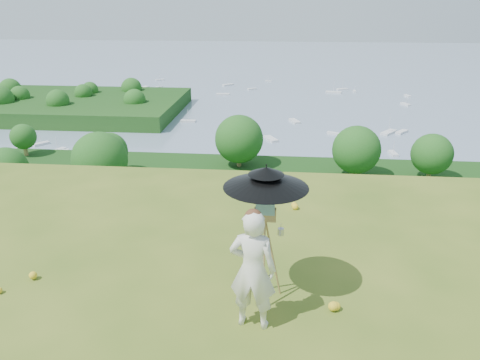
# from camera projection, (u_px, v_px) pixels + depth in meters

# --- Properties ---
(forest_slope) EXTENTS (140.00, 56.00, 22.00)m
(forest_slope) POSITION_uv_depth(u_px,v_px,m) (258.00, 340.00, 48.52)
(forest_slope) COLOR black
(forest_slope) RESTS_ON bay_water
(shoreline_tier) EXTENTS (170.00, 28.00, 8.00)m
(shoreline_tier) POSITION_uv_depth(u_px,v_px,m) (269.00, 226.00, 88.17)
(shoreline_tier) COLOR slate
(shoreline_tier) RESTS_ON bay_water
(bay_water) EXTENTS (700.00, 700.00, 0.00)m
(bay_water) POSITION_uv_depth(u_px,v_px,m) (280.00, 78.00, 240.59)
(bay_water) COLOR slate
(bay_water) RESTS_ON ground
(peninsula) EXTENTS (90.00, 60.00, 12.00)m
(peninsula) POSITION_uv_depth(u_px,v_px,m) (67.00, 98.00, 166.38)
(peninsula) COLOR black
(peninsula) RESTS_ON bay_water
(slope_trees) EXTENTS (110.00, 50.00, 6.00)m
(slope_trees) POSITION_uv_depth(u_px,v_px,m) (260.00, 219.00, 43.45)
(slope_trees) COLOR #195318
(slope_trees) RESTS_ON forest_slope
(harbor_town) EXTENTS (110.00, 22.00, 5.00)m
(harbor_town) POSITION_uv_depth(u_px,v_px,m) (270.00, 195.00, 85.82)
(harbor_town) COLOR silver
(harbor_town) RESTS_ON shoreline_tier
(moored_boats) EXTENTS (140.00, 140.00, 0.70)m
(moored_boats) POSITION_uv_depth(u_px,v_px,m) (243.00, 111.00, 168.22)
(moored_boats) COLOR silver
(moored_boats) RESTS_ON bay_water
(wildflowers) EXTENTS (10.00, 10.50, 0.12)m
(wildflowers) POSITION_uv_depth(u_px,v_px,m) (127.00, 351.00, 5.74)
(wildflowers) COLOR yellow
(wildflowers) RESTS_ON ground
(painter) EXTENTS (0.66, 0.47, 1.69)m
(painter) POSITION_uv_depth(u_px,v_px,m) (253.00, 270.00, 6.01)
(painter) COLOR silver
(painter) RESTS_ON ground
(field_easel) EXTENTS (0.60, 0.60, 1.57)m
(field_easel) POSITION_uv_depth(u_px,v_px,m) (264.00, 251.00, 6.58)
(field_easel) COLOR olive
(field_easel) RESTS_ON ground
(sun_umbrella) EXTENTS (1.16, 1.16, 0.78)m
(sun_umbrella) POSITION_uv_depth(u_px,v_px,m) (266.00, 192.00, 6.28)
(sun_umbrella) COLOR black
(sun_umbrella) RESTS_ON field_easel
(painter_cap) EXTENTS (0.23, 0.27, 0.10)m
(painter_cap) POSITION_uv_depth(u_px,v_px,m) (253.00, 214.00, 5.72)
(painter_cap) COLOR #BD6876
(painter_cap) RESTS_ON painter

